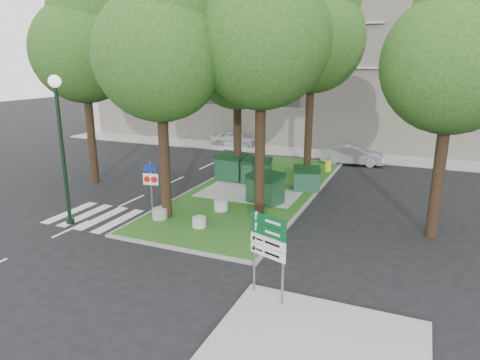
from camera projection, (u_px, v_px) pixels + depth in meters
The scene contains 26 objects.
ground at pixel (165, 247), 15.73m from camera, with size 120.00×120.00×0.00m, color black.
median_island at pixel (256, 190), 22.62m from camera, with size 6.00×16.00×0.12m, color #224E16.
median_kerb at pixel (256, 190), 22.62m from camera, with size 6.30×16.30×0.10m, color gray.
sidewalk_corner at pixel (318, 345), 10.15m from camera, with size 5.00×4.00×0.12m, color #999993.
building_sidewalk at pixel (300, 152), 32.12m from camera, with size 42.00×3.00×0.12m, color #999993.
zebra_crossing at pixel (110, 219), 18.48m from camera, with size 5.00×3.00×0.01m, color silver.
apartment_building at pixel (327, 45), 36.66m from camera, with size 41.00×12.00×16.00m, color tan.
tree_median_near_left at pixel (162, 42), 16.60m from camera, with size 5.20×5.20×10.53m.
tree_median_near_right at pixel (264, 25), 16.86m from camera, with size 5.60×5.60×11.46m.
tree_median_mid at pixel (239, 54), 22.26m from camera, with size 4.80×4.80×9.99m.
tree_median_far at pixel (315, 29), 23.35m from camera, with size 5.80×5.80×11.93m.
tree_street_left at pixel (85, 41), 22.26m from camera, with size 5.40×5.40×11.00m.
tree_street_right at pixel (457, 50), 14.92m from camera, with size 5.00×5.00×10.06m.
dumpster_a at pixel (231, 167), 24.23m from camera, with size 1.81×1.39×1.55m.
dumpster_b at pixel (256, 171), 23.45m from camera, with size 1.65×1.23×1.44m.
dumpster_c at pixel (265, 188), 20.17m from camera, with size 1.86×1.56×1.49m.
dumpster_d at pixel (306, 179), 22.19m from camera, with size 1.58×1.31×1.27m.
bollard_left at pixel (160, 214), 18.19m from camera, with size 0.63×0.63×0.45m, color gray.
bollard_right at pixel (199, 222), 17.30m from camera, with size 0.57×0.57×0.40m, color #ACADA7.
bollard_mid at pixel (221, 205), 19.23m from camera, with size 0.63×0.63×0.45m, color #AEAEA9.
litter_bin at pixel (328, 166), 26.13m from camera, with size 0.36×0.36×0.64m, color yellow.
street_lamp at pixel (60, 133), 17.00m from camera, with size 0.49×0.49×6.10m.
traffic_sign_pole at pixel (151, 180), 18.97m from camera, with size 0.70×0.18×2.36m.
directional_sign at pixel (269, 244), 11.71m from camera, with size 1.16×0.46×2.46m.
car_white at pixel (234, 138), 34.45m from camera, with size 1.53×3.79×1.29m, color silver.
car_silver at pixel (352, 155), 28.32m from camera, with size 1.41×4.04×1.33m, color #919298.
Camera 1 is at (8.24, -12.26, 6.54)m, focal length 32.00 mm.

